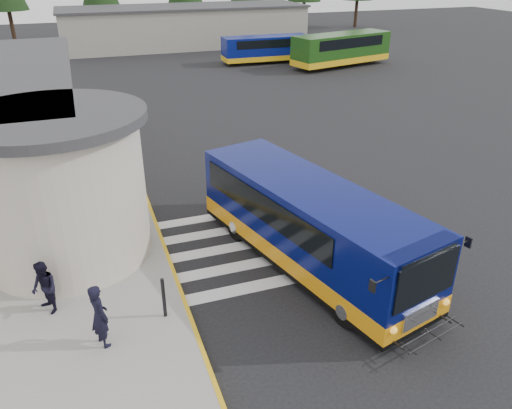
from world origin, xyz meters
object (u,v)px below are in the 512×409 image
object	(u,v)px
far_bus_b	(341,48)
pedestrian_a	(99,316)
transit_bus	(310,228)
far_bus_a	(266,48)
pedestrian_b	(44,288)
bollard	(164,298)

from	to	relation	value
far_bus_b	pedestrian_a	bearing A→B (deg)	128.86
transit_bus	pedestrian_a	distance (m)	6.89
pedestrian_a	far_bus_b	bearing A→B (deg)	-62.31
far_bus_a	far_bus_b	world-z (taller)	far_bus_b
transit_bus	pedestrian_b	distance (m)	7.97
pedestrian_a	pedestrian_b	xyz separation A→B (m)	(-1.33, 1.85, -0.10)
pedestrian_a	transit_bus	bearing A→B (deg)	-99.29
pedestrian_a	bollard	xyz separation A→B (m)	(1.69, 0.55, -0.28)
pedestrian_b	bollard	xyz separation A→B (m)	(3.02, -1.29, -0.18)
far_bus_a	far_bus_b	bearing A→B (deg)	-122.23
pedestrian_a	far_bus_b	world-z (taller)	far_bus_b
bollard	far_bus_a	size ratio (longest dim) A/B	0.15
transit_bus	far_bus_b	distance (m)	33.01
pedestrian_a	bollard	bearing A→B (deg)	-96.86
pedestrian_a	bollard	world-z (taller)	pedestrian_a
pedestrian_b	far_bus_a	world-z (taller)	far_bus_a
far_bus_a	far_bus_b	distance (m)	6.97
transit_bus	bollard	bearing A→B (deg)	-179.12
pedestrian_a	far_bus_a	size ratio (longest dim) A/B	0.22
pedestrian_a	far_bus_b	xyz separation A→B (m)	(23.17, 30.43, 0.56)
bollard	far_bus_a	xyz separation A→B (m)	(15.66, 33.71, 0.59)
bollard	far_bus_a	bearing A→B (deg)	65.08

